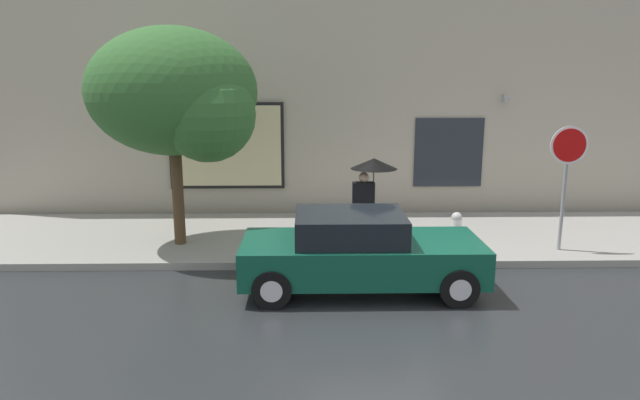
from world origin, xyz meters
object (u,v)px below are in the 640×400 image
stop_sign (567,164)px  pedestrian_with_umbrella (371,176)px  parked_car (359,252)px  fire_hydrant (456,229)px  street_tree (179,96)px

stop_sign → pedestrian_with_umbrella: bearing=173.0°
parked_car → fire_hydrant: 3.12m
parked_car → stop_sign: bearing=21.8°
fire_hydrant → street_tree: (-5.71, 0.12, 2.76)m
pedestrian_with_umbrella → stop_sign: 3.91m
fire_hydrant → stop_sign: bearing=-12.0°
fire_hydrant → street_tree: 6.34m
pedestrian_with_umbrella → stop_sign: stop_sign is taller
stop_sign → fire_hydrant: bearing=168.0°
fire_hydrant → street_tree: size_ratio=0.16×
pedestrian_with_umbrella → street_tree: (-3.88, 0.08, 1.63)m
parked_car → pedestrian_with_umbrella: size_ratio=2.22×
pedestrian_with_umbrella → stop_sign: size_ratio=0.73×
fire_hydrant → pedestrian_with_umbrella: (-1.83, 0.04, 1.13)m
parked_car → street_tree: 4.87m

